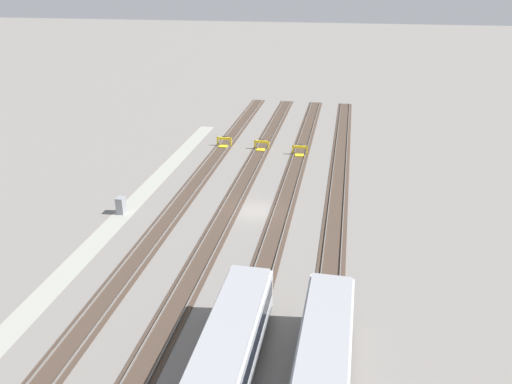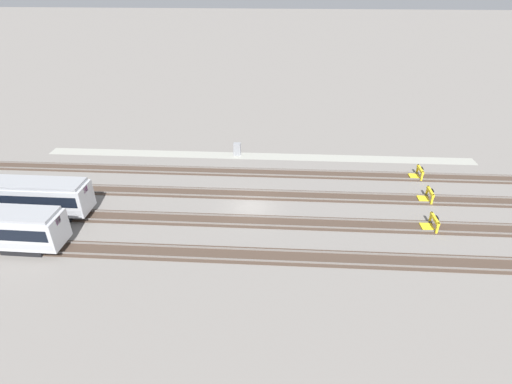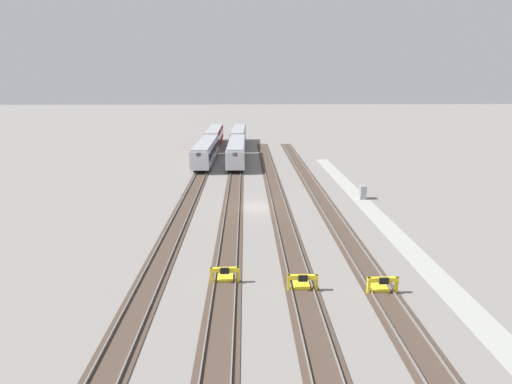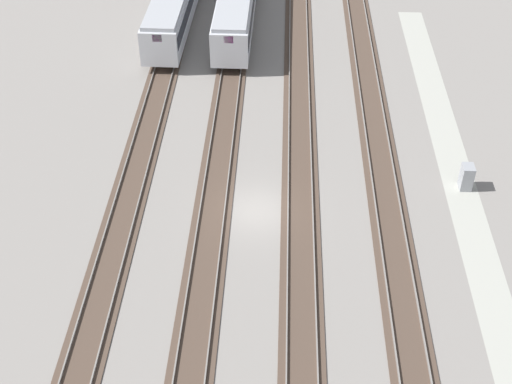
% 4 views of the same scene
% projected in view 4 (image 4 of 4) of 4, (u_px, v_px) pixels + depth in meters
% --- Properties ---
extents(ground_plane, '(400.00, 400.00, 0.00)m').
position_uv_depth(ground_plane, '(256.00, 211.00, 41.44)').
color(ground_plane, gray).
extents(service_walkway, '(54.00, 2.00, 0.01)m').
position_uv_depth(service_walkway, '(469.00, 216.00, 41.05)').
color(service_walkway, '#9E9E93').
rests_on(service_walkway, ground).
extents(rail_track_nearest, '(90.00, 2.24, 0.21)m').
position_uv_depth(rail_track_nearest, '(389.00, 214.00, 41.17)').
color(rail_track_nearest, '#47382D').
rests_on(rail_track_nearest, ground).
extents(rail_track_near_inner, '(90.00, 2.24, 0.21)m').
position_uv_depth(rail_track_near_inner, '(300.00, 211.00, 41.33)').
color(rail_track_near_inner, '#47382D').
rests_on(rail_track_near_inner, ground).
extents(rail_track_middle, '(90.00, 2.24, 0.21)m').
position_uv_depth(rail_track_middle, '(213.00, 209.00, 41.50)').
color(rail_track_middle, '#47382D').
rests_on(rail_track_middle, ground).
extents(rail_track_far_inner, '(90.00, 2.24, 0.21)m').
position_uv_depth(rail_track_far_inner, '(126.00, 206.00, 41.66)').
color(rail_track_far_inner, '#47382D').
rests_on(rail_track_far_inner, ground).
extents(subway_car_front_row_leftmost, '(18.02, 3.00, 3.70)m').
position_uv_depth(subway_car_front_row_leftmost, '(237.00, 0.00, 59.04)').
color(subway_car_front_row_leftmost, '#B7BABF').
rests_on(subway_car_front_row_leftmost, ground).
extents(electrical_cabinet, '(0.90, 0.73, 1.60)m').
position_uv_depth(electrical_cabinet, '(467.00, 177.00, 42.60)').
color(electrical_cabinet, gray).
rests_on(electrical_cabinet, ground).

